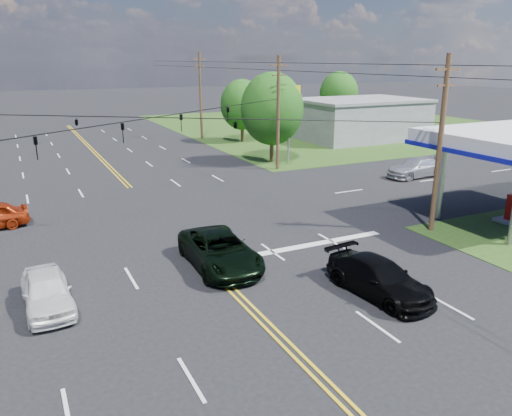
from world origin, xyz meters
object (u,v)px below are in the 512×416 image
tree_right_a (272,109)px  tree_right_b (242,105)px  tree_far_r (339,94)px  pickup_dkgreen (220,250)px  pickup_white (47,291)px  suv_black (379,278)px  pole_ne (278,112)px  pole_se (440,143)px  retail_ne (359,120)px  pole_right_far (201,95)px

tree_right_a → tree_right_b: bearing=78.2°
tree_far_r → pickup_dkgreen: tree_far_r is taller
pickup_white → pickup_dkgreen: bearing=4.4°
tree_right_a → tree_right_b: size_ratio=1.15×
suv_black → pickup_white: 13.02m
tree_far_r → pickup_white: (-40.95, -39.34, -3.82)m
pole_ne → tree_far_r: size_ratio=1.25×
pole_se → tree_far_r: 44.30m
retail_ne → pickup_dkgreen: size_ratio=2.45×
pole_right_far → pickup_white: size_ratio=2.35×
suv_black → pole_se: bearing=26.7°
tree_far_r → suv_black: 52.68m
pole_right_far → retail_ne: bearing=-25.2°
pole_se → pole_right_far: 37.00m
tree_right_a → pole_right_far: bearing=93.6°
retail_ne → pole_se: (-17.00, -29.00, 2.72)m
retail_ne → tree_right_b: 14.22m
pole_se → suv_black: size_ratio=1.90×
pickup_dkgreen → pickup_white: bearing=-171.7°
pole_ne → pickup_dkgreen: 21.90m
pickup_white → suv_black: bearing=-22.8°
pole_ne → tree_far_r: bearing=45.0°
tree_right_a → tree_far_r: bearing=42.0°
suv_black → retail_ne: bearing=48.1°
retail_ne → pickup_white: (-36.95, -29.34, -1.47)m
pickup_white → tree_right_a: bearing=43.5°
pole_se → pickup_dkgreen: pole_se is taller
retail_ne → suv_black: bearing=-126.1°
pole_ne → pickup_white: pole_ne is taller
retail_ne → tree_far_r: bearing=68.2°
tree_right_b → suv_black: (-11.28, -37.96, -3.49)m
pole_ne → tree_right_a: size_ratio=1.16×
pole_ne → tree_right_a: pole_ne is taller
pickup_dkgreen → retail_ne: bearing=45.8°
pole_ne → pole_right_far: pole_right_far is taller
tree_far_r → pickup_white: size_ratio=1.79×
tree_right_b → pickup_white: bearing=-125.1°
suv_black → tree_right_b: bearing=67.6°
pickup_dkgreen → pole_se: bearing=-0.5°
retail_ne → pickup_white: bearing=-141.5°
pole_se → tree_right_a: (1.00, 21.00, -0.05)m
tree_far_r → suv_black: tree_far_r is taller
pole_ne → pickup_white: 27.43m
pole_right_far → tree_far_r: size_ratio=1.31×
pole_se → tree_right_b: (3.50, 33.00, -0.70)m
pole_right_far → pickup_dkgreen: 38.83m
retail_ne → pole_ne: 20.43m
pickup_dkgreen → tree_right_a: bearing=58.4°
retail_ne → pickup_dkgreen: 41.04m
retail_ne → tree_right_a: size_ratio=1.71×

